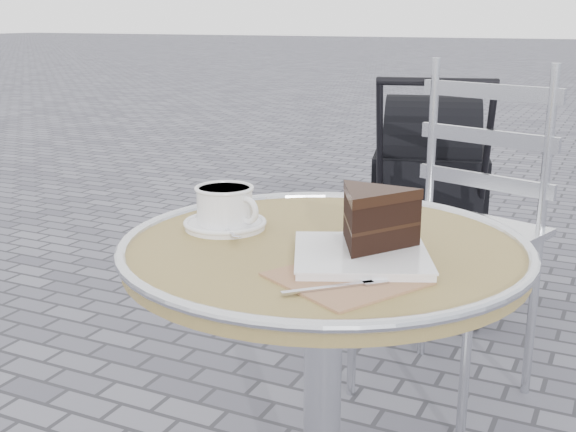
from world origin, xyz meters
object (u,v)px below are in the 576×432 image
at_px(cafe_table, 323,330).
at_px(baby_stroller, 429,195).
at_px(bistro_chair, 469,193).
at_px(cappuccino_set, 225,210).
at_px(cake_plate_set, 369,226).

relative_size(cafe_table, baby_stroller, 0.77).
relative_size(cafe_table, bistro_chair, 0.75).
xyz_separation_m(cappuccino_set, cake_plate_set, (0.30, -0.05, 0.02)).
distance_m(cafe_table, cake_plate_set, 0.24).
bearing_deg(cake_plate_set, bistro_chair, 68.29).
relative_size(cappuccino_set, bistro_chair, 0.16).
height_order(cake_plate_set, baby_stroller, baby_stroller).
distance_m(cappuccino_set, cake_plate_set, 0.30).
relative_size(cake_plate_set, baby_stroller, 0.38).
bearing_deg(bistro_chair, cappuccino_set, -86.55).
relative_size(bistro_chair, baby_stroller, 1.03).
xyz_separation_m(bistro_chair, baby_stroller, (-0.30, 0.71, -0.20)).
height_order(cafe_table, baby_stroller, baby_stroller).
bearing_deg(cafe_table, cappuccino_set, 177.07).
distance_m(cake_plate_set, bistro_chair, 1.03).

